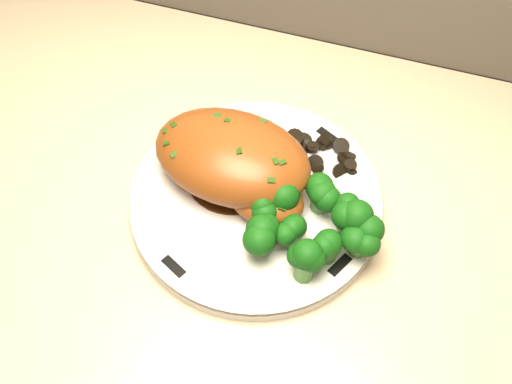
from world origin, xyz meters
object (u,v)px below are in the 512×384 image
(chicken_breast, at_px, (236,162))
(broccoli_florets, at_px, (307,224))
(plate, at_px, (256,202))
(counter, at_px, (283,362))

(chicken_breast, relative_size, broccoli_florets, 1.35)
(plate, bearing_deg, broccoli_florets, -26.52)
(chicken_breast, distance_m, broccoli_florets, 0.10)
(counter, bearing_deg, chicken_breast, 152.95)
(chicken_breast, height_order, broccoli_florets, chicken_breast)
(chicken_breast, xyz_separation_m, broccoli_florets, (0.09, -0.05, -0.01))
(counter, relative_size, chicken_breast, 10.05)
(plate, xyz_separation_m, chicken_breast, (-0.03, 0.02, 0.04))
(chicken_breast, bearing_deg, plate, -25.30)
(counter, xyz_separation_m, chicken_breast, (-0.08, 0.04, 0.45))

